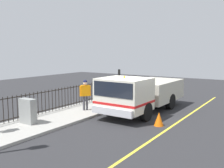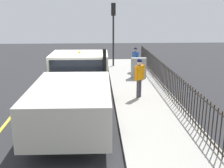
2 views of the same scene
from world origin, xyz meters
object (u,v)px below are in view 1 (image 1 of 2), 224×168
worker_standing (85,92)px  traffic_cone (159,119)px  work_truck (140,92)px  utility_cabinet (28,111)px

worker_standing → traffic_cone: bearing=-52.0°
work_truck → traffic_cone: size_ratio=10.51×
worker_standing → traffic_cone: 4.80m
worker_standing → utility_cabinet: size_ratio=1.50×
work_truck → traffic_cone: 2.90m
work_truck → utility_cabinet: 6.30m
utility_cabinet → work_truck: bearing=-120.7°
work_truck → traffic_cone: (-2.01, 1.89, -0.90)m
worker_standing → traffic_cone: worker_standing is taller
worker_standing → utility_cabinet: (0.51, 3.69, -0.50)m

